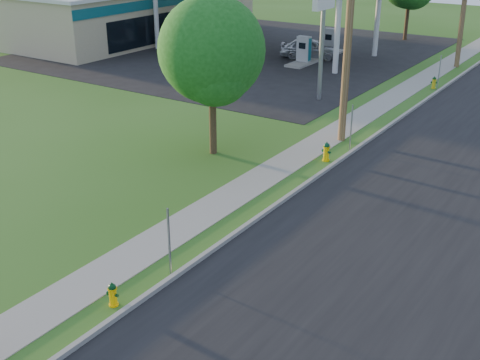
# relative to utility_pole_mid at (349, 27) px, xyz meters

# --- Properties ---
(ground_plane) EXTENTS (140.00, 140.00, 0.00)m
(ground_plane) POSITION_rel_utility_pole_mid_xyz_m (0.60, -17.00, -4.95)
(ground_plane) COLOR #2C5C16
(ground_plane) RESTS_ON ground
(road) EXTENTS (8.00, 120.00, 0.02)m
(road) POSITION_rel_utility_pole_mid_xyz_m (5.10, -7.00, -4.94)
(road) COLOR black
(road) RESTS_ON ground
(curb) EXTENTS (0.15, 120.00, 0.15)m
(curb) POSITION_rel_utility_pole_mid_xyz_m (1.10, -7.00, -4.88)
(curb) COLOR gray
(curb) RESTS_ON ground
(sidewalk) EXTENTS (1.50, 120.00, 0.03)m
(sidewalk) POSITION_rel_utility_pole_mid_xyz_m (-0.65, -7.00, -4.94)
(sidewalk) COLOR gray
(sidewalk) RESTS_ON ground
(forecourt) EXTENTS (26.00, 28.00, 0.02)m
(forecourt) POSITION_rel_utility_pole_mid_xyz_m (-15.40, 15.00, -4.94)
(forecourt) COLOR black
(forecourt) RESTS_ON ground
(utility_pole_mid) EXTENTS (1.40, 0.32, 9.80)m
(utility_pole_mid) POSITION_rel_utility_pole_mid_xyz_m (0.00, 0.00, 0.00)
(utility_pole_mid) COLOR brown
(utility_pole_mid) RESTS_ON ground
(sign_post_near) EXTENTS (0.05, 0.04, 2.00)m
(sign_post_near) POSITION_rel_utility_pole_mid_xyz_m (0.85, -12.80, -3.95)
(sign_post_near) COLOR gray
(sign_post_near) RESTS_ON ground
(sign_post_mid) EXTENTS (0.05, 0.04, 2.00)m
(sign_post_mid) POSITION_rel_utility_pole_mid_xyz_m (0.85, -1.00, -3.95)
(sign_post_mid) COLOR gray
(sign_post_mid) RESTS_ON ground
(sign_post_far) EXTENTS (0.05, 0.04, 2.00)m
(sign_post_far) POSITION_rel_utility_pole_mid_xyz_m (0.85, 11.20, -3.95)
(sign_post_far) COLOR gray
(sign_post_far) RESTS_ON ground
(fuel_pump_nw) EXTENTS (1.20, 3.20, 1.90)m
(fuel_pump_nw) POSITION_rel_utility_pole_mid_xyz_m (-17.90, 13.00, -4.23)
(fuel_pump_nw) COLOR gray
(fuel_pump_nw) RESTS_ON ground
(fuel_pump_ne) EXTENTS (1.20, 3.20, 1.90)m
(fuel_pump_ne) POSITION_rel_utility_pole_mid_xyz_m (-8.90, 13.00, -4.23)
(fuel_pump_ne) COLOR gray
(fuel_pump_ne) RESTS_ON ground
(fuel_pump_sw) EXTENTS (1.20, 3.20, 1.90)m
(fuel_pump_sw) POSITION_rel_utility_pole_mid_xyz_m (-17.90, 17.00, -4.23)
(fuel_pump_sw) COLOR gray
(fuel_pump_sw) RESTS_ON ground
(fuel_pump_se) EXTENTS (1.20, 3.20, 1.90)m
(fuel_pump_se) POSITION_rel_utility_pole_mid_xyz_m (-8.90, 17.00, -4.23)
(fuel_pump_se) COLOR gray
(fuel_pump_se) RESTS_ON ground
(convenience_store) EXTENTS (10.40, 22.40, 4.25)m
(convenience_store) POSITION_rel_utility_pole_mid_xyz_m (-26.38, 15.00, -2.82)
(convenience_store) COLOR tan
(convenience_store) RESTS_ON ground
(tree_verge) EXTENTS (4.26, 4.26, 6.45)m
(tree_verge) POSITION_rel_utility_pole_mid_xyz_m (-3.68, -4.55, -0.80)
(tree_verge) COLOR #312617
(tree_verge) RESTS_ON ground
(hydrant_near) EXTENTS (0.34, 0.30, 0.66)m
(hydrant_near) POSITION_rel_utility_pole_mid_xyz_m (0.61, -14.75, -4.63)
(hydrant_near) COLOR #FFBC02
(hydrant_near) RESTS_ON ground
(hydrant_mid) EXTENTS (0.42, 0.37, 0.81)m
(hydrant_mid) POSITION_rel_utility_pole_mid_xyz_m (0.56, -2.67, -4.56)
(hydrant_mid) COLOR #DBB608
(hydrant_mid) RESTS_ON ground
(hydrant_far) EXTENTS (0.37, 0.33, 0.71)m
(hydrant_far) POSITION_rel_utility_pole_mid_xyz_m (0.57, 11.39, -4.60)
(hydrant_far) COLOR yellow
(hydrant_far) RESTS_ON ground
(car_red) EXTENTS (5.01, 2.79, 1.32)m
(car_red) POSITION_rel_utility_pole_mid_xyz_m (-18.08, 14.79, -4.29)
(car_red) COLOR maroon
(car_red) RESTS_ON ground
(car_silver) EXTENTS (4.53, 3.13, 1.43)m
(car_silver) POSITION_rel_utility_pole_mid_xyz_m (-9.46, 14.99, -4.24)
(car_silver) COLOR #A9ACB0
(car_silver) RESTS_ON ground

